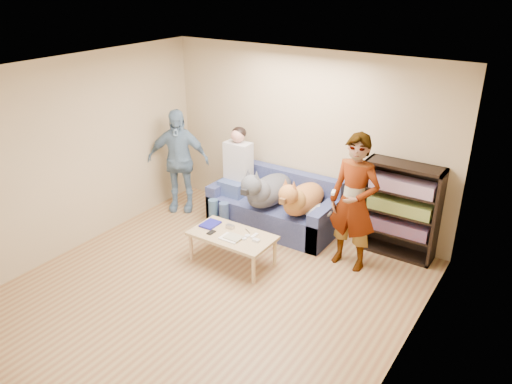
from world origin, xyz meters
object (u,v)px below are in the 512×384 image
Objects in this scene: person_standing_right at (354,203)px; dog_gray at (267,190)px; person_standing_left at (178,161)px; bookshelf at (401,208)px; coffee_table at (232,237)px; sofa at (275,209)px; dog_tan at (301,199)px; camera_silver at (230,227)px; person_seated at (235,172)px; notebook_blue at (210,224)px.

dog_gray is (-1.40, 0.16, -0.23)m from person_standing_right.
person_standing_left is 1.27× the size of bookshelf.
coffee_table is (0.09, -0.97, -0.30)m from dog_gray.
dog_tan reaches higher than sofa.
person_standing_left is (-2.97, 0.06, -0.07)m from person_standing_right.
camera_silver is 0.18m from coffee_table.
sofa is (0.04, 1.08, -0.16)m from camera_silver.
person_seated reaches higher than bookshelf.
camera_silver is (0.28, 0.07, 0.01)m from notebook_blue.
bookshelf reaches higher than coffee_table.
person_seated is at bearing 176.92° from person_standing_right.
notebook_blue is 0.22× the size of dog_tan.
dog_gray is (-0.01, -0.23, 0.39)m from sofa.
person_seated is 1.15× the size of dog_gray.
camera_silver reaches higher than notebook_blue.
dog_gray is (0.03, 0.85, 0.22)m from camera_silver.
dog_gray is (0.31, 0.92, 0.24)m from notebook_blue.
dog_gray reaches higher than sofa.
dog_tan is at bearing 5.62° from dog_gray.
coffee_table is at bearing -143.86° from person_standing_right.
notebook_blue is at bearing 172.87° from coffee_table.
dog_tan is (1.17, -0.05, -0.12)m from person_seated.
person_seated is at bearing -16.51° from person_standing_left.
bookshelf is (3.38, 0.57, -0.15)m from person_standing_left.
sofa is 1.29× the size of person_seated.
person_standing_right is 2.05m from person_seated.
coffee_table is (0.40, -0.05, -0.06)m from notebook_blue.
notebook_blue is 2.36× the size of camera_silver.
dog_gray is at bearing -9.09° from person_seated.
sofa is at bearing 74.52° from notebook_blue.
dog_tan is (0.57, 0.91, 0.21)m from camera_silver.
person_seated is (-0.61, 0.96, 0.33)m from camera_silver.
coffee_table is at bearing -56.48° from person_standing_left.
person_standing_left is 2.13m from dog_tan.
coffee_table is 2.26m from bookshelf.
notebook_blue is at bearing -130.97° from dog_tan.
dog_gray is at bearing -174.38° from dog_tan.
notebook_blue is 0.24× the size of coffee_table.
person_standing_left is 0.87× the size of sofa.
person_standing_left reaches higher than coffee_table.
sofa is (-1.39, 0.39, -0.61)m from person_standing_right.
sofa is (0.32, 1.15, -0.15)m from notebook_blue.
person_standing_left reaches higher than bookshelf.
dog_gray is 1.02m from coffee_table.
dog_gray is at bearing -91.78° from sofa.
notebook_blue is 2.54m from bookshelf.
dog_tan is (0.54, 0.05, -0.02)m from dog_gray.
sofa is 0.45m from dog_gray.
bookshelf is at bearing 14.36° from dog_gray.
coffee_table is (0.08, -1.20, 0.09)m from sofa.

